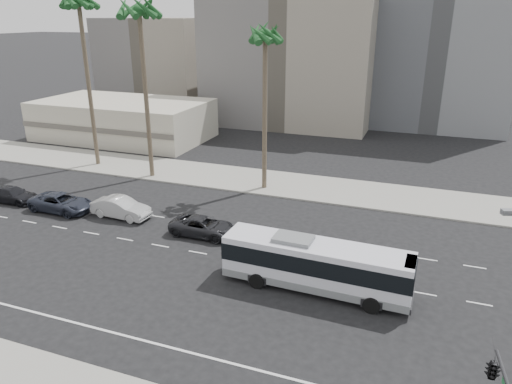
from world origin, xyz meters
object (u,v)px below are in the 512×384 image
at_px(city_bus, 316,264).
at_px(car_a, 203,226).
at_px(traffic_signal, 495,375).
at_px(car_c, 61,202).
at_px(palm_far, 79,5).
at_px(car_d, 12,195).
at_px(palm_mid, 139,14).
at_px(car_b, 121,208).
at_px(palm_near, 265,39).

height_order(city_bus, car_a, city_bus).
height_order(car_a, traffic_signal, traffic_signal).
xyz_separation_m(car_c, palm_far, (-5.49, 11.90, 15.64)).
height_order(car_d, palm_far, palm_far).
relative_size(city_bus, palm_far, 0.62).
distance_m(car_a, palm_mid, 21.26).
xyz_separation_m(car_c, car_d, (-5.50, 0.16, -0.08)).
height_order(car_a, car_d, car_a).
bearing_deg(car_c, car_b, -82.67).
relative_size(car_c, palm_mid, 0.32).
relative_size(car_b, car_d, 1.06).
bearing_deg(car_b, traffic_signal, -117.75).
relative_size(car_a, palm_mid, 0.29).
bearing_deg(palm_far, car_b, -45.71).
bearing_deg(palm_far, car_c, -65.24).
relative_size(car_b, palm_mid, 0.29).
bearing_deg(car_b, car_c, 99.06).
bearing_deg(city_bus, traffic_signal, -48.07).
bearing_deg(palm_mid, car_d, -127.24).
xyz_separation_m(city_bus, traffic_signal, (8.35, -9.89, 2.61)).
relative_size(car_b, traffic_signal, 0.97).
xyz_separation_m(city_bus, car_b, (-17.39, 5.11, -0.87)).
bearing_deg(car_d, palm_mid, -39.37).
bearing_deg(city_bus, palm_near, 120.92).
distance_m(car_c, palm_mid, 18.25).
distance_m(city_bus, car_c, 23.34).
xyz_separation_m(car_c, palm_near, (14.20, 11.07, 12.84)).
relative_size(car_b, car_c, 0.91).
height_order(palm_near, palm_mid, palm_mid).
bearing_deg(palm_mid, city_bus, -35.92).
distance_m(car_b, car_c, 5.54).
relative_size(traffic_signal, palm_mid, 0.30).
xyz_separation_m(car_a, car_b, (-7.79, 0.73, 0.11)).
distance_m(car_d, palm_near, 25.97).
relative_size(car_a, palm_near, 0.34).
bearing_deg(car_d, car_b, -89.66).
bearing_deg(car_b, city_bus, -103.91).
xyz_separation_m(traffic_signal, palm_mid, (-28.93, 24.79, 11.26)).
xyz_separation_m(palm_mid, palm_far, (-7.80, 1.47, 0.85)).
relative_size(city_bus, car_b, 2.26).
bearing_deg(traffic_signal, palm_mid, 134.08).
xyz_separation_m(city_bus, palm_far, (-28.38, 16.38, 14.72)).
relative_size(car_b, palm_far, 0.28).
xyz_separation_m(car_c, traffic_signal, (31.24, -14.36, 3.53)).
height_order(city_bus, palm_near, palm_near).
bearing_deg(palm_near, traffic_signal, -56.19).
height_order(car_a, palm_far, palm_far).
relative_size(traffic_signal, palm_near, 0.34).
bearing_deg(palm_near, car_a, -94.68).
relative_size(car_a, car_d, 1.08).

